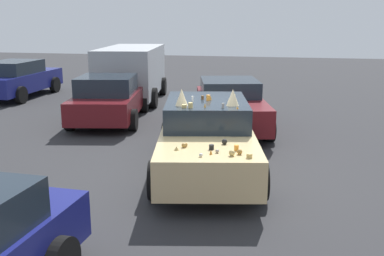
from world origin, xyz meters
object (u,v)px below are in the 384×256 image
(art_car_decorated, at_px, (207,136))
(parked_sedan_row_back_far, at_px, (17,79))
(parked_sedan_near_right, at_px, (230,105))
(parked_van_row_back_center, at_px, (132,71))
(parked_sedan_behind_right, at_px, (110,99))

(art_car_decorated, height_order, parked_sedan_row_back_far, art_car_decorated)
(parked_sedan_row_back_far, height_order, parked_sedan_near_right, parked_sedan_row_back_far)
(parked_van_row_back_center, relative_size, parked_sedan_behind_right, 1.13)
(art_car_decorated, height_order, parked_sedan_near_right, art_car_decorated)
(parked_van_row_back_center, bearing_deg, parked_sedan_near_right, 39.14)
(parked_sedan_behind_right, bearing_deg, parked_sedan_near_right, -104.75)
(art_car_decorated, xyz_separation_m, parked_sedan_row_back_far, (7.15, 9.05, 0.01))
(parked_van_row_back_center, bearing_deg, art_car_decorated, 20.48)
(parked_van_row_back_center, xyz_separation_m, parked_sedan_near_right, (-3.75, -4.28, -0.45))
(art_car_decorated, height_order, parked_van_row_back_center, parked_van_row_back_center)
(parked_sedan_row_back_far, bearing_deg, parked_sedan_near_right, -114.28)
(parked_sedan_row_back_far, bearing_deg, art_car_decorated, -131.54)
(parked_sedan_row_back_far, relative_size, parked_sedan_behind_right, 1.00)
(parked_sedan_row_back_far, bearing_deg, parked_sedan_behind_right, -124.77)
(parked_sedan_near_right, relative_size, parked_sedan_behind_right, 1.00)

